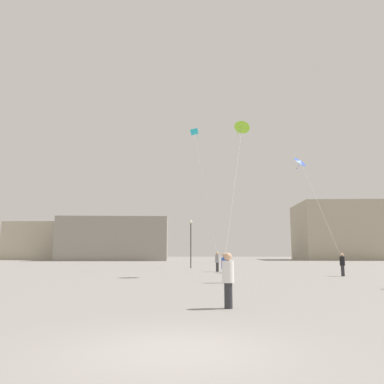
% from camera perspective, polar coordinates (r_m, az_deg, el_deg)
% --- Properties ---
extents(ground_plane, '(300.00, 300.00, 0.00)m').
position_cam_1_polar(ground_plane, '(7.72, -2.46, -22.57)').
color(ground_plane, gray).
extents(person_in_black, '(0.38, 0.38, 1.75)m').
position_cam_1_polar(person_in_black, '(32.01, 21.49, -9.88)').
color(person_in_black, '#2D2D33').
rests_on(person_in_black, ground_plane).
extents(person_in_grey, '(0.40, 0.40, 1.85)m').
position_cam_1_polar(person_in_grey, '(36.74, 3.79, -10.19)').
color(person_in_grey, '#2D2D33').
rests_on(person_in_grey, ground_plane).
extents(person_in_white, '(0.39, 0.39, 1.81)m').
position_cam_1_polar(person_in_white, '(12.99, 5.40, -12.57)').
color(person_in_white, '#2D2D33').
rests_on(person_in_white, ground_plane).
extents(person_in_blue, '(0.38, 0.38, 1.76)m').
position_cam_1_polar(person_in_blue, '(23.47, 4.88, -11.00)').
color(person_in_blue, '#2D2D33').
rests_on(person_in_blue, ground_plane).
extents(kite_cobalt_diamond, '(2.07, 6.92, 9.72)m').
position_cam_1_polar(kite_cobalt_diamond, '(38.38, 15.87, 4.37)').
color(kite_cobalt_diamond, blue).
extents(kite_cyan_delta, '(2.82, 3.70, 13.66)m').
position_cam_1_polar(kite_cyan_delta, '(41.55, 0.42, 8.46)').
color(kite_cyan_delta, '#1EB2C6').
extents(kite_lime_diamond, '(2.76, 6.98, 10.93)m').
position_cam_1_polar(kite_lime_diamond, '(31.37, 7.47, 9.54)').
color(kite_lime_diamond, '#8CD12D').
extents(building_left_hall, '(19.95, 9.44, 9.13)m').
position_cam_1_polar(building_left_hall, '(101.89, -20.50, -6.85)').
color(building_left_hall, '#B2A893').
rests_on(building_left_hall, ground_plane).
extents(building_centre_hall, '(24.79, 19.60, 9.42)m').
position_cam_1_polar(building_centre_hall, '(91.30, -11.16, -6.97)').
color(building_centre_hall, gray).
rests_on(building_centre_hall, ground_plane).
extents(building_right_hall, '(21.49, 17.95, 13.57)m').
position_cam_1_polar(building_right_hall, '(100.24, 21.49, -5.50)').
color(building_right_hall, '#A39984').
rests_on(building_right_hall, ground_plane).
extents(lamppost_east, '(0.36, 0.36, 5.49)m').
position_cam_1_polar(lamppost_east, '(44.50, -0.18, -6.62)').
color(lamppost_east, '#2D2D30').
rests_on(lamppost_east, ground_plane).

